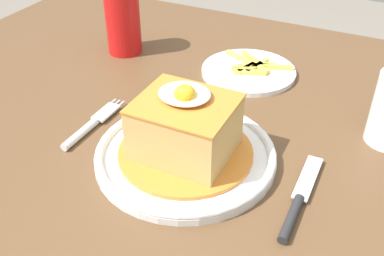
{
  "coord_description": "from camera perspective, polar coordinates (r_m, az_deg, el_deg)",
  "views": [
    {
      "loc": [
        0.19,
        -0.46,
        1.14
      ],
      "look_at": [
        -0.03,
        -0.01,
        0.79
      ],
      "focal_mm": 42.47,
      "sensor_mm": 36.0,
      "label": 1
    }
  ],
  "objects": [
    {
      "name": "fork",
      "position": [
        0.69,
        -12.81,
        0.17
      ],
      "size": [
        0.02,
        0.14,
        0.01
      ],
      "color": "silver",
      "rests_on": "dining_table"
    },
    {
      "name": "soda_can",
      "position": [
        0.9,
        -8.67,
        13.08
      ],
      "size": [
        0.07,
        0.07,
        0.12
      ],
      "color": "red",
      "rests_on": "dining_table"
    },
    {
      "name": "sandwich_meal",
      "position": [
        0.59,
        -0.85,
        -0.16
      ],
      "size": [
        0.18,
        0.18,
        0.11
      ],
      "color": "orange",
      "rests_on": "main_plate"
    },
    {
      "name": "dining_table",
      "position": [
        0.7,
        2.92,
        -9.64
      ],
      "size": [
        1.29,
        1.01,
        0.75
      ],
      "color": "brown",
      "rests_on": "ground_plane"
    },
    {
      "name": "main_plate",
      "position": [
        0.62,
        -0.81,
        -3.3
      ],
      "size": [
        0.25,
        0.25,
        0.02
      ],
      "color": "white",
      "rests_on": "dining_table"
    },
    {
      "name": "knife",
      "position": [
        0.56,
        13.01,
        -9.42
      ],
      "size": [
        0.02,
        0.17,
        0.01
      ],
      "color": "#262628",
      "rests_on": "dining_table"
    },
    {
      "name": "side_plate_fries",
      "position": [
        0.84,
        7.17,
        7.16
      ],
      "size": [
        0.17,
        0.17,
        0.02
      ],
      "color": "white",
      "rests_on": "dining_table"
    }
  ]
}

